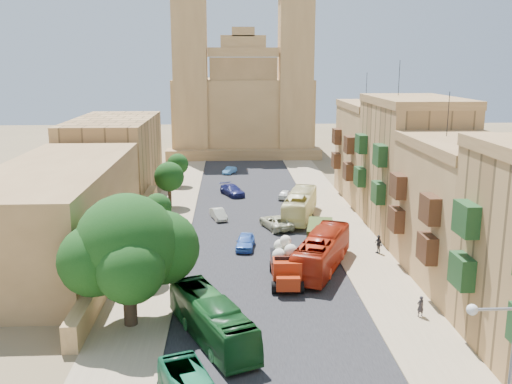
{
  "coord_description": "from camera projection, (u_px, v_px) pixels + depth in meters",
  "views": [
    {
      "loc": [
        -2.83,
        -31.75,
        17.23
      ],
      "look_at": [
        0.0,
        26.0,
        4.0
      ],
      "focal_mm": 40.0,
      "sensor_mm": 36.0,
      "label": 1
    }
  ],
  "objects": [
    {
      "name": "car_cream",
      "position": [
        276.0,
        222.0,
        60.22
      ],
      "size": [
        3.83,
        5.55,
        1.41
      ],
      "primitive_type": "imported",
      "rotation": [
        0.0,
        0.0,
        3.47
      ],
      "color": "beige",
      "rests_on": "ground"
    },
    {
      "name": "street_tree_c",
      "position": [
        169.0,
        177.0,
        68.63
      ],
      "size": [
        3.6,
        3.6,
        5.53
      ],
      "color": "#34251A",
      "rests_on": "ground"
    },
    {
      "name": "kerb_west",
      "position": [
        192.0,
        219.0,
        63.75
      ],
      "size": [
        0.25,
        140.0,
        0.12
      ],
      "primitive_type": "cube",
      "color": "#988364",
      "rests_on": "ground"
    },
    {
      "name": "townhouse_c",
      "position": [
        412.0,
        165.0,
        58.45
      ],
      "size": [
        9.0,
        14.0,
        17.4
      ],
      "color": "#AE824F",
      "rests_on": "ground"
    },
    {
      "name": "car_white_b",
      "position": [
        285.0,
        194.0,
        73.39
      ],
      "size": [
        2.41,
        3.7,
        1.17
      ],
      "primitive_type": "imported",
      "rotation": [
        0.0,
        0.0,
        2.82
      ],
      "color": "white",
      "rests_on": "ground"
    },
    {
      "name": "west_building_mid",
      "position": [
        114.0,
        156.0,
        75.75
      ],
      "size": [
        10.0,
        22.0,
        10.0
      ],
      "primitive_type": "cube",
      "color": "#AE824F",
      "rests_on": "ground"
    },
    {
      "name": "west_wall",
      "position": [
        127.0,
        240.0,
        53.56
      ],
      "size": [
        1.0,
        40.0,
        1.8
      ],
      "primitive_type": "cube",
      "color": "#A37B49",
      "rests_on": "ground"
    },
    {
      "name": "pedestrian_c",
      "position": [
        378.0,
        244.0,
        52.35
      ],
      "size": [
        0.76,
        1.11,
        1.74
      ],
      "primitive_type": "imported",
      "rotation": [
        0.0,
        0.0,
        5.08
      ],
      "color": "#303033",
      "rests_on": "ground"
    },
    {
      "name": "street_tree_d",
      "position": [
        178.0,
        164.0,
        80.45
      ],
      "size": [
        3.01,
        3.01,
        4.64
      ],
      "color": "#34251A",
      "rests_on": "ground"
    },
    {
      "name": "bus_cream_east",
      "position": [
        300.0,
        205.0,
        63.97
      ],
      "size": [
        5.31,
        11.27,
        3.06
      ],
      "primitive_type": "imported",
      "rotation": [
        0.0,
        0.0,
        2.88
      ],
      "color": "#F7EBA5",
      "rests_on": "ground"
    },
    {
      "name": "kerb_east",
      "position": [
        316.0,
        217.0,
        64.42
      ],
      "size": [
        0.25,
        140.0,
        0.12
      ],
      "primitive_type": "cube",
      "color": "#988364",
      "rests_on": "ground"
    },
    {
      "name": "sidewalk_west",
      "position": [
        169.0,
        220.0,
        63.64
      ],
      "size": [
        5.0,
        140.0,
        0.01
      ],
      "primitive_type": "cube",
      "color": "#988364",
      "rests_on": "ground"
    },
    {
      "name": "street_tree_a",
      "position": [
        139.0,
        239.0,
        45.31
      ],
      "size": [
        3.4,
        3.4,
        5.23
      ],
      "color": "#34251A",
      "rests_on": "ground"
    },
    {
      "name": "west_building_low",
      "position": [
        58.0,
        212.0,
        50.62
      ],
      "size": [
        10.0,
        28.0,
        8.4
      ],
      "primitive_type": "cube",
      "color": "olive",
      "rests_on": "ground"
    },
    {
      "name": "pedestrian_a",
      "position": [
        420.0,
        306.0,
        39.33
      ],
      "size": [
        0.63,
        0.51,
        1.51
      ],
      "primitive_type": "imported",
      "rotation": [
        0.0,
        0.0,
        3.44
      ],
      "color": "#28262C",
      "rests_on": "ground"
    },
    {
      "name": "sidewalk_east",
      "position": [
        338.0,
        218.0,
        64.55
      ],
      "size": [
        5.0,
        140.0,
        0.01
      ],
      "primitive_type": "cube",
      "color": "#988364",
      "rests_on": "ground"
    },
    {
      "name": "car_dkblue",
      "position": [
        232.0,
        190.0,
        75.12
      ],
      "size": [
        3.76,
        5.22,
        1.4
      ],
      "primitive_type": "imported",
      "rotation": [
        0.0,
        0.0,
        0.42
      ],
      "color": "navy",
      "rests_on": "ground"
    },
    {
      "name": "bus_red_east",
      "position": [
        322.0,
        252.0,
        48.21
      ],
      "size": [
        6.73,
        11.29,
        3.11
      ],
      "primitive_type": "imported",
      "rotation": [
        0.0,
        0.0,
        2.74
      ],
      "color": "#AE2811",
      "rests_on": "ground"
    },
    {
      "name": "ground",
      "position": [
        277.0,
        350.0,
        34.89
      ],
      "size": [
        260.0,
        260.0,
        0.0
      ],
      "primitive_type": "plane",
      "color": "brown"
    },
    {
      "name": "bus_green_north",
      "position": [
        212.0,
        319.0,
        35.95
      ],
      "size": [
        6.14,
        10.12,
        2.79
      ],
      "primitive_type": "imported",
      "rotation": [
        0.0,
        0.0,
        0.41
      ],
      "color": "#174E20",
      "rests_on": "ground"
    },
    {
      "name": "townhouse_d",
      "position": [
        376.0,
        151.0,
        72.25
      ],
      "size": [
        9.0,
        14.0,
        15.9
      ],
      "color": "#A37B49",
      "rests_on": "ground"
    },
    {
      "name": "church",
      "position": [
        243.0,
        103.0,
        109.31
      ],
      "size": [
        28.0,
        22.5,
        36.3
      ],
      "color": "#A37B49",
      "rests_on": "ground"
    },
    {
      "name": "street_tree_b",
      "position": [
        158.0,
        208.0,
        57.12
      ],
      "size": [
        2.87,
        2.87,
        4.41
      ],
      "color": "#34251A",
      "rests_on": "ground"
    },
    {
      "name": "olive_pickup",
      "position": [
        320.0,
        235.0,
        54.4
      ],
      "size": [
        3.24,
        5.61,
        2.18
      ],
      "color": "#3B4C1C",
      "rests_on": "ground"
    },
    {
      "name": "townhouse_b",
      "position": [
        466.0,
        212.0,
        45.1
      ],
      "size": [
        9.0,
        14.0,
        14.9
      ],
      "color": "#A37B49",
      "rests_on": "ground"
    },
    {
      "name": "red_truck",
      "position": [
        286.0,
        263.0,
        45.36
      ],
      "size": [
        2.67,
        6.25,
        3.6
      ],
      "color": "#A9280D",
      "rests_on": "ground"
    },
    {
      "name": "car_white_a",
      "position": [
        218.0,
        214.0,
        63.73
      ],
      "size": [
        2.19,
        3.82,
        1.19
      ],
      "primitive_type": "imported",
      "rotation": [
        0.0,
        0.0,
        0.27
      ],
      "color": "beige",
      "rests_on": "ground"
    },
    {
      "name": "road_surface",
      "position": [
        254.0,
        219.0,
        64.1
      ],
      "size": [
        14.0,
        140.0,
        0.01
      ],
      "primitive_type": "cube",
      "color": "black",
      "rests_on": "ground"
    },
    {
      "name": "ficus_tree",
      "position": [
        128.0,
        249.0,
        37.15
      ],
      "size": [
        8.98,
        8.26,
        8.98
      ],
      "color": "#34251A",
      "rests_on": "ground"
    },
    {
      "name": "car_blue_a",
      "position": [
        245.0,
        242.0,
        53.7
      ],
      "size": [
        2.09,
        4.2,
        1.38
      ],
      "primitive_type": "imported",
      "rotation": [
        0.0,
        0.0,
        -0.12
      ],
      "color": "#3A6FD1",
      "rests_on": "ground"
    },
    {
      "name": "streetlamp",
      "position": [
        499.0,
        375.0,
        22.41
      ],
      "size": [
        2.11,
        0.44,
        8.22
      ],
      "color": "gray",
      "rests_on": "ground"
    },
    {
      "name": "car_blue_b",
      "position": [
        230.0,
        170.0,
        89.81
      ],
      "size": [
        2.39,
        3.43,
        1.07
      ],
      "primitive_type": "imported",
      "rotation": [
        0.0,
        0.0,
        -0.43
      ],
      "color": "#4D90D2",
      "rests_on": "ground"
    }
  ]
}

